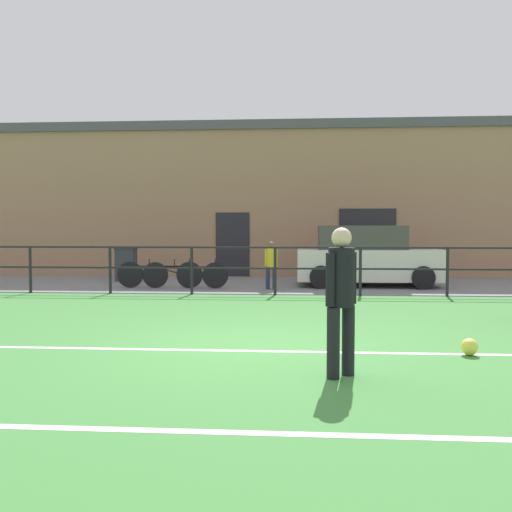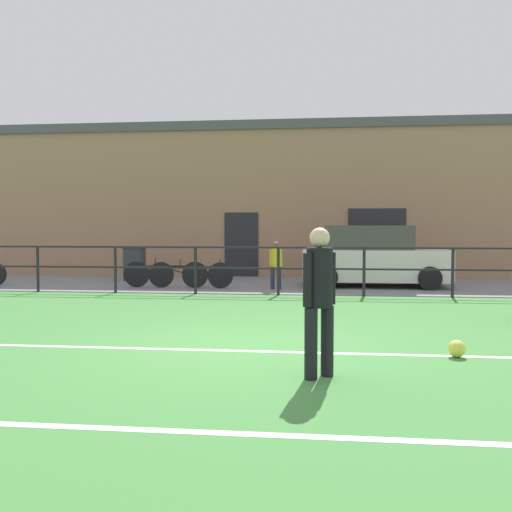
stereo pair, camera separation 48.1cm
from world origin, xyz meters
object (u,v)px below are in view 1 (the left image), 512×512
at_px(bicycle_parked_1, 160,274).
at_px(spectator_child, 271,262).
at_px(bicycle_parked_2, 185,275).
at_px(trash_bin_0, 126,264).
at_px(parked_car_red, 366,257).
at_px(player_goalkeeper, 341,292).
at_px(soccer_ball_match, 469,347).

bearing_deg(bicycle_parked_1, spectator_child, -2.02).
height_order(bicycle_parked_2, trash_bin_0, trash_bin_0).
distance_m(spectator_child, trash_bin_0, 4.82).
height_order(parked_car_red, bicycle_parked_1, parked_car_red).
bearing_deg(bicycle_parked_1, trash_bin_0, 128.15).
xyz_separation_m(player_goalkeeper, bicycle_parked_2, (-3.41, 8.68, -0.53)).
height_order(player_goalkeeper, spectator_child, player_goalkeeper).
bearing_deg(trash_bin_0, parked_car_red, -6.87).
relative_size(soccer_ball_match, trash_bin_0, 0.21).
relative_size(player_goalkeeper, bicycle_parked_1, 0.70).
height_order(bicycle_parked_1, trash_bin_0, trash_bin_0).
bearing_deg(spectator_child, soccer_ball_match, 123.90).
relative_size(player_goalkeeper, parked_car_red, 0.41).
distance_m(soccer_ball_match, trash_bin_0, 11.85).
height_order(soccer_ball_match, spectator_child, spectator_child).
bearing_deg(soccer_ball_match, player_goalkeeper, -145.35).
relative_size(player_goalkeeper, trash_bin_0, 1.55).
bearing_deg(parked_car_red, soccer_ball_match, -88.07).
relative_size(spectator_child, trash_bin_0, 1.19).
distance_m(parked_car_red, bicycle_parked_2, 4.92).
xyz_separation_m(player_goalkeeper, trash_bin_0, (-5.55, 10.55, -0.36)).
bearing_deg(bicycle_parked_2, soccer_ball_match, -55.97).
xyz_separation_m(player_goalkeeper, parked_car_red, (1.38, 9.71, -0.11)).
relative_size(soccer_ball_match, bicycle_parked_1, 0.09).
height_order(player_goalkeeper, bicycle_parked_2, player_goalkeeper).
relative_size(bicycle_parked_2, trash_bin_0, 2.20).
relative_size(player_goalkeeper, soccer_ball_match, 7.43).
distance_m(player_goalkeeper, parked_car_red, 9.81).
height_order(soccer_ball_match, bicycle_parked_2, bicycle_parked_2).
relative_size(soccer_ball_match, parked_car_red, 0.06).
xyz_separation_m(player_goalkeeper, soccer_ball_match, (1.67, 1.15, -0.79)).
xyz_separation_m(soccer_ball_match, parked_car_red, (-0.29, 8.56, 0.68)).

